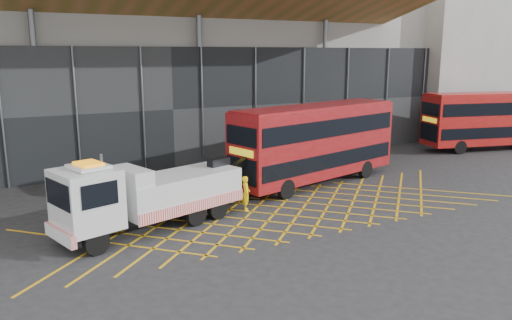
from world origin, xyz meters
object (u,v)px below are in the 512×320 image
recovery_truck (147,195)px  bus_second (491,118)px  bus_towed (316,140)px  worker (246,193)px

recovery_truck → bus_second: size_ratio=0.87×
bus_towed → bus_second: size_ratio=1.02×
recovery_truck → worker: recovery_truck is taller
bus_second → worker: bearing=-154.5°
bus_second → worker: 25.10m
bus_towed → worker: size_ratio=6.79×
recovery_truck → bus_second: bearing=-5.7°
recovery_truck → worker: 5.14m
bus_towed → worker: 6.81m
bus_second → bus_towed: bearing=-159.0°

